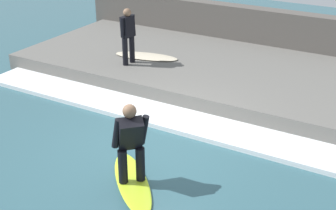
% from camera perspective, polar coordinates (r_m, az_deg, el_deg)
% --- Properties ---
extents(ground_plane, '(28.00, 28.00, 0.00)m').
position_cam_1_polar(ground_plane, '(9.43, -1.89, -5.26)').
color(ground_plane, '#335B66').
extents(concrete_ledge, '(4.40, 11.72, 0.44)m').
position_cam_1_polar(concrete_ledge, '(12.53, 7.63, 3.67)').
color(concrete_ledge, '#66635E').
rests_on(concrete_ledge, ground_plane).
extents(back_wall, '(0.50, 12.31, 1.47)m').
position_cam_1_polar(back_wall, '(14.55, 11.55, 8.60)').
color(back_wall, '#544F49').
rests_on(back_wall, ground_plane).
extents(wave_foam_crest, '(1.04, 11.13, 0.11)m').
position_cam_1_polar(wave_foam_crest, '(10.35, 1.71, -1.97)').
color(wave_foam_crest, white).
rests_on(wave_foam_crest, ground_plane).
extents(surfboard_riding, '(1.80, 1.79, 0.06)m').
position_cam_1_polar(surfboard_riding, '(8.40, -4.38, -9.33)').
color(surfboard_riding, '#BFE02D').
rests_on(surfboard_riding, ground_plane).
extents(surfer_riding, '(0.62, 0.62, 1.48)m').
position_cam_1_polar(surfer_riding, '(7.95, -4.58, -4.28)').
color(surfer_riding, black).
rests_on(surfer_riding, surfboard_riding).
extents(surfer_waiting_near, '(0.51, 0.28, 1.49)m').
position_cam_1_polar(surfer_waiting_near, '(12.38, -4.91, 8.71)').
color(surfer_waiting_near, black).
rests_on(surfer_waiting_near, concrete_ledge).
extents(surfboard_waiting_near, '(0.96, 1.90, 0.06)m').
position_cam_1_polar(surfboard_waiting_near, '(13.08, -2.66, 5.96)').
color(surfboard_waiting_near, beige).
rests_on(surfboard_waiting_near, concrete_ledge).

